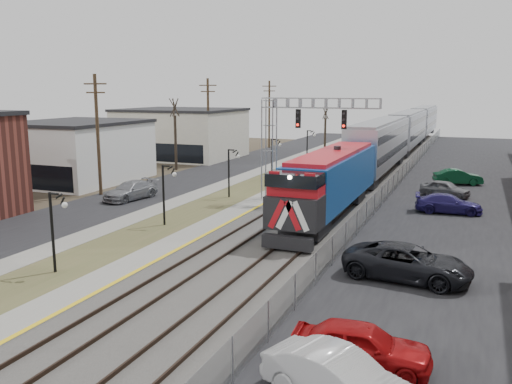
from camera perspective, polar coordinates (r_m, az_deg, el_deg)
The scene contains 23 objects.
street_west at distance 54.02m, azimuth -6.95°, elevation 1.37°, with size 7.00×120.00×0.04m, color black.
sidewalk at distance 52.00m, azimuth -2.61°, elevation 1.10°, with size 2.00×120.00×0.08m, color gray.
grass_median at distance 50.84m, azimuth 0.47°, elevation 0.87°, with size 4.00×120.00×0.06m, color #484E29.
platform at distance 49.81m, azimuth 3.68°, elevation 0.75°, with size 2.00×120.00×0.24m, color gray.
ballast_bed at distance 48.50m, azimuth 9.29°, elevation 0.33°, with size 8.00×120.00×0.20m, color #595651.
parking_lot at distance 47.39m, azimuth 23.56°, elevation -0.78°, with size 16.00×120.00×0.04m, color black.
platform_edge at distance 49.52m, azimuth 4.64°, elevation 0.83°, with size 0.24×120.00×0.01m, color gold.
track_near at distance 48.94m, azimuth 7.01°, elevation 0.69°, with size 1.58×120.00×0.15m.
track_far at distance 48.16m, azimuth 11.03°, elevation 0.41°, with size 1.58×120.00×0.15m.
train at distance 71.76m, azimuth 14.94°, elevation 5.74°, with size 3.00×85.85×5.33m.
signal_gantry at distance 41.82m, azimuth 3.60°, elevation 6.38°, with size 9.00×1.07×8.15m.
lampposts at distance 35.74m, azimuth -9.46°, elevation -0.30°, with size 0.14×62.14×4.00m.
utility_poles at distance 46.79m, azimuth -16.31°, elevation 5.72°, with size 0.28×80.28×10.00m.
fence at distance 47.64m, azimuth 14.24°, elevation 0.81°, with size 0.04×120.00×1.60m, color gray.
buildings_west at distance 50.69m, azimuth -22.54°, elevation 3.43°, with size 14.00×67.00×7.00m.
bare_trees at distance 57.61m, azimuth -6.14°, elevation 4.67°, with size 12.30×42.30×5.95m.
car_lot_a at distance 18.16m, azimuth 10.99°, elevation -15.67°, with size 1.78×4.42×1.51m, color #A50C0E.
car_lot_b at distance 16.24m, azimuth 8.74°, elevation -18.99°, with size 1.60×4.60×1.52m, color silver.
car_lot_c at distance 26.36m, azimuth 15.65°, elevation -7.23°, with size 2.70×5.85×1.63m, color black.
car_lot_d at distance 41.15m, azimuth 19.60°, elevation -1.22°, with size 1.88×4.62×1.34m, color navy.
car_lot_e at distance 47.23m, azimuth 19.28°, elevation 0.29°, with size 1.60×3.97×1.35m, color slate.
car_lot_f at distance 53.69m, azimuth 20.47°, elevation 1.46°, with size 1.51×4.32×1.42m, color #0D4325.
car_street_b at distance 44.64m, azimuth -13.06°, elevation 0.11°, with size 2.04×5.01×1.45m, color gray.
Camera 1 is at (14.46, -11.55, 8.79)m, focal length 38.00 mm.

